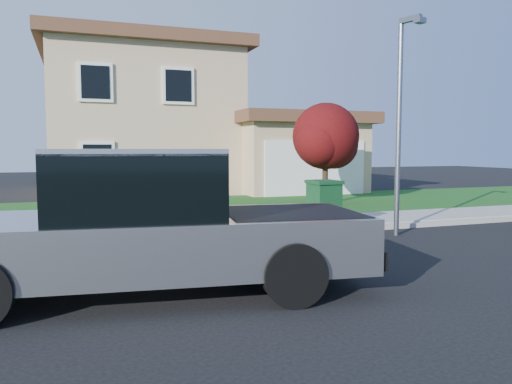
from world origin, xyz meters
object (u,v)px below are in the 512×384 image
ornamental_tree (326,139)px  trash_bin (324,203)px  street_lamp (401,114)px  woman (217,220)px  pickup_truck (149,227)px

ornamental_tree → trash_bin: size_ratio=3.16×
trash_bin → street_lamp: street_lamp is taller
woman → trash_bin: 4.08m
woman → trash_bin: bearing=-141.0°
ornamental_tree → street_lamp: 6.08m
ornamental_tree → street_lamp: size_ratio=0.71×
woman → pickup_truck: bearing=53.0°
woman → ornamental_tree: ornamental_tree is taller
woman → ornamental_tree: size_ratio=0.46×
pickup_truck → street_lamp: 7.10m
pickup_truck → ornamental_tree: ornamental_tree is taller
trash_bin → street_lamp: bearing=-40.1°
pickup_truck → ornamental_tree: 11.57m
woman → ornamental_tree: 9.43m
street_lamp → woman: bearing=177.1°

